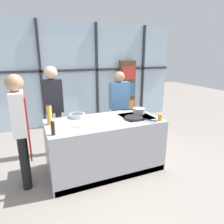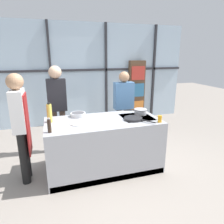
{
  "view_description": "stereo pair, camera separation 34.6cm",
  "coord_description": "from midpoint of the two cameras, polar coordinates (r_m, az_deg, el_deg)",
  "views": [
    {
      "loc": [
        -1.12,
        -2.96,
        1.96
      ],
      "look_at": [
        0.18,
        0.1,
        0.99
      ],
      "focal_mm": 32.0,
      "sensor_mm": 36.0,
      "label": 1
    },
    {
      "loc": [
        -0.8,
        -3.08,
        1.96
      ],
      "look_at": [
        0.18,
        0.1,
        0.99
      ],
      "focal_mm": 32.0,
      "sensor_mm": 36.0,
      "label": 2
    }
  ],
  "objects": [
    {
      "name": "ground_plane",
      "position": [
        3.72,
        -4.84,
        -15.64
      ],
      "size": [
        18.0,
        18.0,
        0.0
      ],
      "primitive_type": "plane",
      "color": "gray"
    },
    {
      "name": "back_window_wall",
      "position": [
        5.75,
        -13.6,
        10.17
      ],
      "size": [
        6.4,
        0.1,
        2.8
      ],
      "color": "silver",
      "rests_on": "ground_plane"
    },
    {
      "name": "bookshelf",
      "position": [
        6.15,
        2.71,
        6.18
      ],
      "size": [
        0.49,
        0.19,
        1.79
      ],
      "color": "brown",
      "rests_on": "ground_plane"
    },
    {
      "name": "demo_island",
      "position": [
        3.51,
        -4.98,
        -9.43
      ],
      "size": [
        1.91,
        0.93,
        0.89
      ],
      "color": "#A8AAB2",
      "rests_on": "ground_plane"
    },
    {
      "name": "chef",
      "position": [
        3.21,
        -27.56,
        -3.4
      ],
      "size": [
        0.24,
        0.41,
        1.71
      ],
      "rotation": [
        0.0,
        0.0,
        -1.57
      ],
      "color": "black",
      "rests_on": "ground_plane"
    },
    {
      "name": "spectator_far_left",
      "position": [
        4.04,
        -18.82,
        2.18
      ],
      "size": [
        0.36,
        0.25,
        1.75
      ],
      "rotation": [
        0.0,
        0.0,
        3.14
      ],
      "color": "#47382D",
      "rests_on": "ground_plane"
    },
    {
      "name": "spectator_center_left",
      "position": [
        4.39,
        -0.2,
        2.42
      ],
      "size": [
        0.42,
        0.23,
        1.61
      ],
      "rotation": [
        0.0,
        0.0,
        3.14
      ],
      "color": "#47382D",
      "rests_on": "ground_plane"
    },
    {
      "name": "frying_pan",
      "position": [
        3.4,
        3.41,
        -1.75
      ],
      "size": [
        0.4,
        0.48,
        0.04
      ],
      "color": "#232326",
      "rests_on": "demo_island"
    },
    {
      "name": "saucepan",
      "position": [
        3.71,
        5.01,
        0.33
      ],
      "size": [
        0.42,
        0.23,
        0.1
      ],
      "color": "silver",
      "rests_on": "demo_island"
    },
    {
      "name": "white_plate",
      "position": [
        3.18,
        -12.33,
        -3.61
      ],
      "size": [
        0.25,
        0.25,
        0.01
      ],
      "primitive_type": "cylinder",
      "color": "white",
      "rests_on": "demo_island"
    },
    {
      "name": "mixing_bowl",
      "position": [
        3.57,
        -12.67,
        -1.01
      ],
      "size": [
        0.27,
        0.27,
        0.06
      ],
      "color": "silver",
      "rests_on": "demo_island"
    },
    {
      "name": "oil_bottle",
      "position": [
        3.31,
        -20.35,
        -0.83
      ],
      "size": [
        0.08,
        0.08,
        0.32
      ],
      "color": "#E0CC4C",
      "rests_on": "demo_island"
    },
    {
      "name": "pepper_grinder",
      "position": [
        2.88,
        -19.88,
        -4.37
      ],
      "size": [
        0.05,
        0.05,
        0.22
      ],
      "color": "#332319",
      "rests_on": "demo_island"
    },
    {
      "name": "juice_glass_near",
      "position": [
        3.37,
        10.72,
        -1.55
      ],
      "size": [
        0.07,
        0.07,
        0.11
      ],
      "primitive_type": "cylinder",
      "color": "orange",
      "rests_on": "demo_island"
    }
  ]
}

